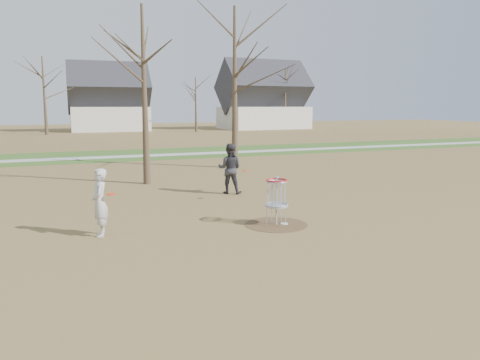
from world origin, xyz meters
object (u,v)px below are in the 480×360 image
object	(u,v)px
player_standing	(100,203)
player_throwing	(230,169)
disc_grounded	(284,224)
disc_golf_basket	(277,193)

from	to	relation	value
player_standing	player_throwing	world-z (taller)	player_throwing
player_standing	disc_grounded	xyz separation A→B (m)	(4.97, -0.76, -0.86)
player_standing	player_throwing	distance (m)	6.81
player_standing	disc_golf_basket	size ratio (longest dim) A/B	1.31
player_standing	disc_grounded	bearing A→B (deg)	87.99
disc_grounded	disc_golf_basket	world-z (taller)	disc_golf_basket
player_throwing	disc_grounded	world-z (taller)	player_throwing
player_standing	disc_grounded	distance (m)	5.10
disc_grounded	disc_golf_basket	size ratio (longest dim) A/B	0.16
player_throwing	disc_grounded	distance (m)	5.17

